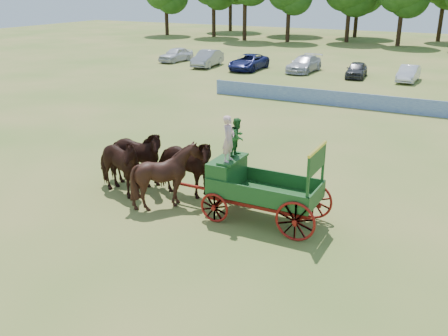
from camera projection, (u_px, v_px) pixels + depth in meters
ground at (324, 223)px, 17.67m from camera, size 160.00×160.00×0.00m
horse_lead_left at (117, 166)px, 19.66m from camera, size 3.15×1.99×2.47m
horse_lead_right at (134, 158)px, 20.58m from camera, size 3.04×1.62×2.47m
horse_wheel_left at (168, 176)px, 18.62m from camera, size 2.46×2.24×2.47m
horse_wheel_right at (183, 167)px, 19.54m from camera, size 2.96×1.43×2.47m
farm_dray at (246, 175)px, 17.67m from camera, size 6.00×2.00×3.77m
sponsor_banner at (390, 104)px, 32.90m from camera, size 26.00×0.08×1.05m
parked_cars at (345, 68)px, 45.52m from camera, size 41.84×6.70×1.64m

